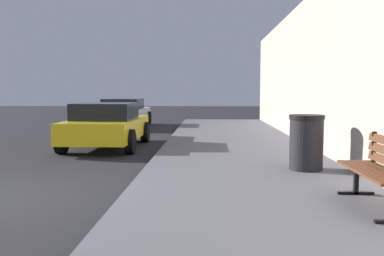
% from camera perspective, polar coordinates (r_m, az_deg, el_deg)
% --- Properties ---
extents(sidewalk, '(4.00, 32.00, 0.15)m').
position_cam_1_polar(sidewalk, '(6.33, 9.30, -9.06)').
color(sidewalk, '#5B5B60').
rests_on(sidewalk, ground_plane).
extents(bench, '(0.51, 1.58, 0.89)m').
position_cam_1_polar(bench, '(5.83, 24.09, -4.76)').
color(bench, brown).
rests_on(bench, sidewalk).
extents(trash_bin, '(0.64, 0.64, 1.02)m').
position_cam_1_polar(trash_bin, '(8.16, 14.98, -1.84)').
color(trash_bin, black).
rests_on(trash_bin, sidewalk).
extents(car_yellow, '(1.99, 4.04, 1.27)m').
position_cam_1_polar(car_yellow, '(12.34, -11.25, 0.40)').
color(car_yellow, yellow).
rests_on(car_yellow, ground_plane).
extents(car_white, '(1.96, 4.48, 1.27)m').
position_cam_1_polar(car_white, '(19.28, -9.02, 2.03)').
color(car_white, white).
rests_on(car_white, ground_plane).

